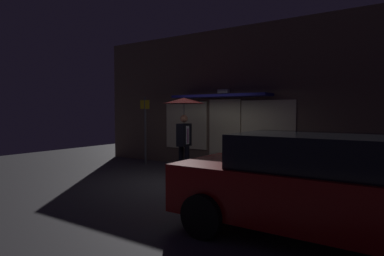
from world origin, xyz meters
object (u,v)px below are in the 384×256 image
parked_car (323,186)px  sidewalk_bollard (264,167)px  person_with_umbrella (184,114)px  street_sign_post (145,126)px

parked_car → sidewalk_bollard: (-2.19, 3.44, -0.43)m
person_with_umbrella → street_sign_post: street_sign_post is taller
person_with_umbrella → sidewalk_bollard: size_ratio=3.32×
person_with_umbrella → sidewalk_bollard: person_with_umbrella is taller
person_with_umbrella → street_sign_post: size_ratio=0.96×
person_with_umbrella → parked_car: person_with_umbrella is taller
street_sign_post → sidewalk_bollard: (4.40, -0.23, -0.98)m
person_with_umbrella → parked_car: bearing=54.9°
street_sign_post → sidewalk_bollard: bearing=-2.9°
parked_car → person_with_umbrella: bearing=146.4°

